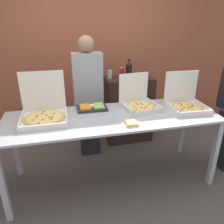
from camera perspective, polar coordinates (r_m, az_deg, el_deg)
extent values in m
plane|color=#514C47|center=(2.97, 0.00, -16.89)|extent=(16.00, 16.00, 0.00)
cube|color=#9E5138|center=(3.99, -5.86, 15.52)|extent=(10.00, 0.06, 2.80)
cube|color=#A8AAB2|center=(2.50, 0.00, -1.32)|extent=(2.44, 0.84, 0.02)
cube|color=#A8AAB2|center=(2.45, -26.65, -16.81)|extent=(0.06, 0.06, 0.86)
cube|color=#A8AAB2|center=(2.91, 25.22, -9.89)|extent=(0.06, 0.06, 0.86)
cube|color=#A8AAB2|center=(3.04, -23.91, -8.16)|extent=(0.06, 0.06, 0.86)
cube|color=#A8AAB2|center=(3.43, 17.92, -3.74)|extent=(0.06, 0.06, 0.86)
cube|color=silver|center=(2.50, -17.22, -1.88)|extent=(0.50, 0.50, 0.02)
cube|color=silver|center=(2.27, -17.55, -3.64)|extent=(0.49, 0.02, 0.04)
cube|color=silver|center=(2.52, -22.70, -1.73)|extent=(0.02, 0.49, 0.04)
cube|color=silver|center=(2.48, -11.80, -0.76)|extent=(0.02, 0.49, 0.04)
cube|color=silver|center=(2.66, -17.60, 5.17)|extent=(0.49, 0.02, 0.47)
cylinder|color=tan|center=(2.49, -17.27, -1.48)|extent=(0.43, 0.43, 0.02)
cylinder|color=#EFCC70|center=(2.49, -17.29, -1.25)|extent=(0.37, 0.37, 0.00)
cylinder|color=#B22D23|center=(2.46, -15.32, -1.24)|extent=(0.03, 0.03, 0.00)
cylinder|color=#B22D23|center=(2.54, -14.95, -0.43)|extent=(0.03, 0.03, 0.00)
cylinder|color=#B22D23|center=(2.52, -16.79, -0.77)|extent=(0.03, 0.03, 0.00)
cylinder|color=#B22D23|center=(2.63, -17.31, 0.10)|extent=(0.03, 0.03, 0.00)
cylinder|color=#B22D23|center=(2.58, -17.79, -0.39)|extent=(0.03, 0.03, 0.00)
cylinder|color=#B22D23|center=(2.55, -18.95, -0.78)|extent=(0.03, 0.03, 0.00)
cylinder|color=#B22D23|center=(2.51, -19.09, -1.25)|extent=(0.03, 0.03, 0.00)
cylinder|color=#B22D23|center=(2.44, -19.74, -1.99)|extent=(0.03, 0.03, 0.00)
cylinder|color=#B22D23|center=(2.35, -18.57, -2.77)|extent=(0.03, 0.03, 0.00)
cylinder|color=#B22D23|center=(2.42, -17.62, -1.92)|extent=(0.03, 0.03, 0.00)
cylinder|color=#B22D23|center=(2.41, -15.54, -1.78)|extent=(0.03, 0.03, 0.00)
cylinder|color=#B22D23|center=(2.45, -16.05, -1.39)|extent=(0.03, 0.03, 0.00)
cube|color=silver|center=(2.73, 7.46, 1.09)|extent=(0.46, 0.46, 0.02)
cube|color=silver|center=(2.56, 9.56, 0.23)|extent=(0.40, 0.07, 0.04)
cube|color=silver|center=(2.64, 3.81, 1.13)|extent=(0.07, 0.40, 0.04)
cube|color=silver|center=(2.81, 10.95, 2.18)|extent=(0.07, 0.40, 0.04)
cube|color=silver|center=(2.84, 5.64, 6.31)|extent=(0.40, 0.07, 0.38)
cylinder|color=tan|center=(2.72, 7.48, 1.46)|extent=(0.35, 0.35, 0.02)
cylinder|color=#EFCC70|center=(2.72, 7.50, 1.67)|extent=(0.30, 0.30, 0.00)
cylinder|color=#B22D23|center=(2.77, 9.75, 1.98)|extent=(0.03, 0.03, 0.00)
cylinder|color=#B22D23|center=(2.75, 7.95, 1.94)|extent=(0.03, 0.03, 0.00)
cylinder|color=#B22D23|center=(2.79, 7.53, 2.28)|extent=(0.03, 0.03, 0.00)
cylinder|color=#B22D23|center=(2.78, 6.34, 2.30)|extent=(0.03, 0.03, 0.00)
cylinder|color=#B22D23|center=(2.74, 6.68, 1.92)|extent=(0.03, 0.03, 0.00)
cylinder|color=#B22D23|center=(2.68, 5.78, 1.51)|extent=(0.03, 0.03, 0.00)
cylinder|color=#B22D23|center=(2.63, 6.38, 1.07)|extent=(0.03, 0.03, 0.00)
cylinder|color=#B22D23|center=(2.65, 7.69, 1.13)|extent=(0.03, 0.03, 0.00)
cylinder|color=#B22D23|center=(2.63, 8.51, 0.96)|extent=(0.03, 0.03, 0.00)
cylinder|color=#B22D23|center=(2.68, 8.98, 1.34)|extent=(0.03, 0.03, 0.00)
cube|color=silver|center=(2.83, 18.99, 0.82)|extent=(0.46, 0.46, 0.02)
cube|color=silver|center=(2.66, 21.11, -0.23)|extent=(0.43, 0.04, 0.04)
cube|color=silver|center=(2.73, 15.25, 1.14)|extent=(0.04, 0.43, 0.04)
cube|color=silver|center=(2.93, 22.64, 1.60)|extent=(0.04, 0.43, 0.04)
cube|color=silver|center=(2.95, 17.53, 6.28)|extent=(0.43, 0.04, 0.41)
cylinder|color=tan|center=(2.83, 19.04, 1.18)|extent=(0.38, 0.38, 0.02)
cylinder|color=#EFCC70|center=(2.82, 19.07, 1.38)|extent=(0.33, 0.33, 0.00)
cylinder|color=#B22D23|center=(2.87, 20.33, 1.61)|extent=(0.03, 0.03, 0.00)
cylinder|color=#B22D23|center=(2.91, 20.06, 1.97)|extent=(0.03, 0.03, 0.00)
cylinder|color=#B22D23|center=(2.87, 19.25, 1.74)|extent=(0.03, 0.03, 0.00)
cylinder|color=#B22D23|center=(2.87, 17.66, 1.99)|extent=(0.03, 0.03, 0.00)
cylinder|color=#B22D23|center=(2.88, 17.00, 2.13)|extent=(0.03, 0.03, 0.00)
cylinder|color=#B22D23|center=(2.82, 17.60, 1.59)|extent=(0.03, 0.03, 0.00)
cylinder|color=#B22D23|center=(2.77, 18.42, 1.14)|extent=(0.03, 0.03, 0.00)
cylinder|color=#B22D23|center=(2.71, 17.86, 0.70)|extent=(0.03, 0.03, 0.00)
cylinder|color=#B22D23|center=(2.76, 19.26, 0.97)|extent=(0.03, 0.03, 0.00)
cylinder|color=#B22D23|center=(2.80, 19.84, 1.20)|extent=(0.03, 0.03, 0.00)
cylinder|color=#B22D23|center=(2.83, 20.23, 1.35)|extent=(0.03, 0.03, 0.00)
cylinder|color=white|center=(2.32, 4.97, -3.03)|extent=(0.20, 0.20, 0.01)
cube|color=tan|center=(2.31, 4.98, -2.74)|extent=(0.12, 0.17, 0.02)
cube|color=#EFCC70|center=(2.30, 5.09, -2.60)|extent=(0.09, 0.12, 0.01)
cube|color=#28282D|center=(2.70, -5.27, 1.04)|extent=(0.36, 0.24, 0.03)
cube|color=orange|center=(2.68, -7.03, 1.34)|extent=(0.13, 0.19, 0.02)
cube|color=#8CC65B|center=(2.70, -3.57, 1.64)|extent=(0.13, 0.19, 0.02)
cylinder|color=white|center=(2.69, -5.29, 1.57)|extent=(0.07, 0.07, 0.02)
cube|color=black|center=(3.65, 4.22, 0.79)|extent=(0.75, 0.46, 1.07)
cylinder|color=black|center=(3.51, 4.42, 10.70)|extent=(0.10, 0.10, 0.20)
cone|color=black|center=(3.49, 4.48, 12.69)|extent=(0.10, 0.10, 0.05)
cylinder|color=black|center=(3.48, 4.50, 13.37)|extent=(0.03, 0.03, 0.03)
cylinder|color=red|center=(3.48, 4.51, 13.75)|extent=(0.04, 0.04, 0.01)
cylinder|color=silver|center=(3.42, -0.57, 9.80)|extent=(0.07, 0.07, 0.12)
cylinder|color=silver|center=(3.41, -0.58, 10.82)|extent=(0.06, 0.06, 0.00)
cylinder|color=red|center=(3.63, 2.59, 10.53)|extent=(0.07, 0.07, 0.12)
cylinder|color=silver|center=(3.62, 2.61, 11.49)|extent=(0.06, 0.06, 0.00)
cube|color=black|center=(3.29, -5.87, -4.10)|extent=(0.28, 0.20, 0.83)
cube|color=#99999E|center=(3.03, -6.44, 8.77)|extent=(0.40, 0.22, 0.68)
sphere|color=#9E7556|center=(2.95, -6.84, 17.26)|extent=(0.22, 0.22, 0.22)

